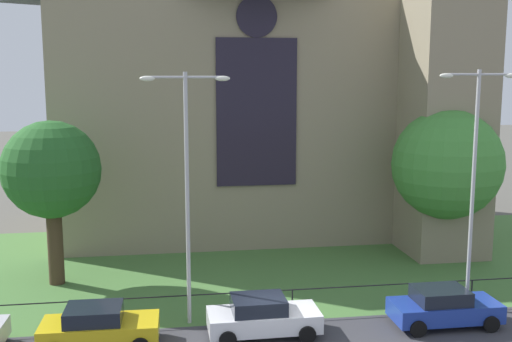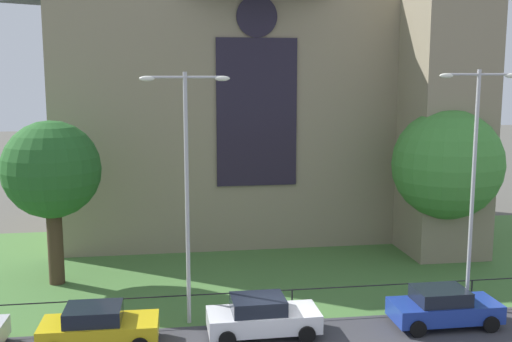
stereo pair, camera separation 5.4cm
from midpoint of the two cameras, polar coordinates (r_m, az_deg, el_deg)
name	(u,v)px [view 2 (the right image)]	position (r m, az deg, el deg)	size (l,w,h in m)	color
ground	(242,262)	(32.67, -1.25, -8.44)	(160.00, 160.00, 0.00)	#56544C
grass_verge	(247,274)	(30.78, -0.77, -9.54)	(120.00, 20.00, 0.01)	#477538
church_building	(256,66)	(38.90, 0.03, 9.70)	(23.20, 16.20, 26.00)	gray
iron_railing	(292,293)	(25.52, 3.43, -11.22)	(31.36, 0.07, 1.13)	black
tree_right_near	(447,165)	(33.11, 17.36, 0.56)	(5.68, 5.68, 8.03)	brown
tree_left_near	(52,171)	(29.73, -18.39, 0.01)	(4.51, 4.51, 7.71)	#423021
streetlamp_near	(187,171)	(23.62, -6.39, 0.02)	(3.37, 0.26, 9.87)	#B2B2B7
streetlamp_far	(474,163)	(26.76, 19.65, 0.72)	(3.37, 0.26, 9.97)	#B2B2B7
parked_car_yellow	(98,327)	(23.62, -14.35, -13.80)	(4.24, 2.11, 1.51)	gold
parked_car_white	(262,316)	(23.79, 0.63, -13.34)	(4.21, 2.05, 1.51)	silver
parked_car_blue	(443,307)	(25.74, 17.06, -11.98)	(4.21, 2.03, 1.51)	#1E3899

